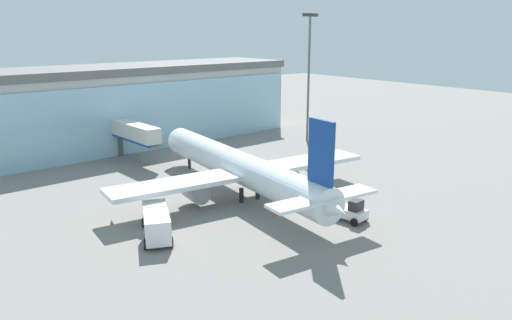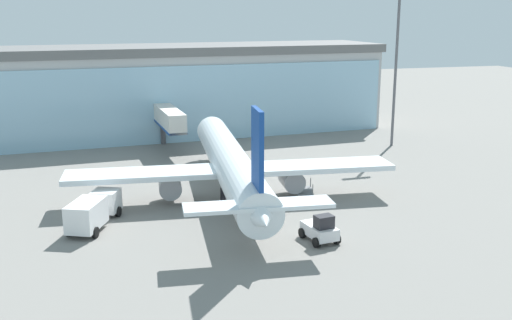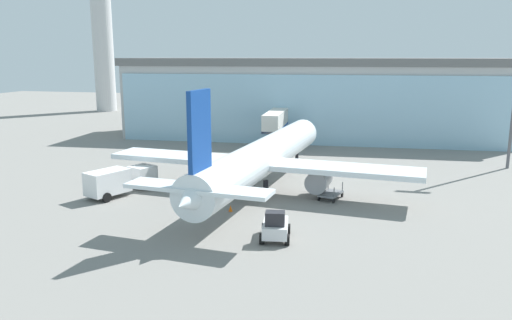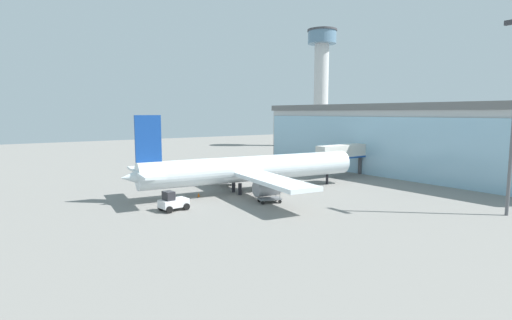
% 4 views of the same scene
% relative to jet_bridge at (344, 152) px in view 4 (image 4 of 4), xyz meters
% --- Properties ---
extents(ground, '(240.00, 240.00, 0.00)m').
position_rel_jet_bridge_xyz_m(ground, '(3.38, -25.22, -4.22)').
color(ground, gray).
extents(terminal_building, '(61.39, 17.53, 12.85)m').
position_rel_jet_bridge_xyz_m(terminal_building, '(3.39, 11.88, 2.21)').
color(terminal_building, '#B1B1B1').
rests_on(terminal_building, ground).
extents(jet_bridge, '(2.83, 12.01, 5.60)m').
position_rel_jet_bridge_xyz_m(jet_bridge, '(0.00, 0.00, 0.00)').
color(jet_bridge, silver).
rests_on(jet_bridge, ground).
extents(control_tower, '(9.68, 9.68, 38.19)m').
position_rel_jet_bridge_xyz_m(control_tower, '(-50.07, 40.58, 19.15)').
color(control_tower, silver).
rests_on(control_tower, ground).
extents(airplane, '(31.31, 35.91, 10.93)m').
position_rel_jet_bridge_xyz_m(airplane, '(2.86, -21.87, -0.92)').
color(airplane, white).
rests_on(airplane, ground).
extents(catering_truck, '(4.96, 7.57, 2.65)m').
position_rel_jet_bridge_xyz_m(catering_truck, '(-10.20, -26.61, -2.75)').
color(catering_truck, silver).
rests_on(catering_truck, ground).
extents(baggage_cart, '(2.31, 3.13, 1.50)m').
position_rel_jet_bridge_xyz_m(baggage_cart, '(9.88, -23.33, -3.72)').
color(baggage_cart, slate).
rests_on(baggage_cart, ground).
extents(pushback_tug, '(2.57, 3.43, 2.30)m').
position_rel_jet_bridge_xyz_m(pushback_tug, '(6.85, -34.90, -3.25)').
color(pushback_tug, silver).
rests_on(pushback_tug, ground).
extents(safety_cone_nose, '(0.36, 0.36, 0.55)m').
position_rel_jet_bridge_xyz_m(safety_cone_nose, '(1.74, -29.19, -3.95)').
color(safety_cone_nose, orange).
rests_on(safety_cone_nose, ground).
extents(safety_cone_wingtip, '(0.36, 0.36, 0.55)m').
position_rel_jet_bridge_xyz_m(safety_cone_wingtip, '(-12.26, -21.10, -3.95)').
color(safety_cone_wingtip, orange).
rests_on(safety_cone_wingtip, ground).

